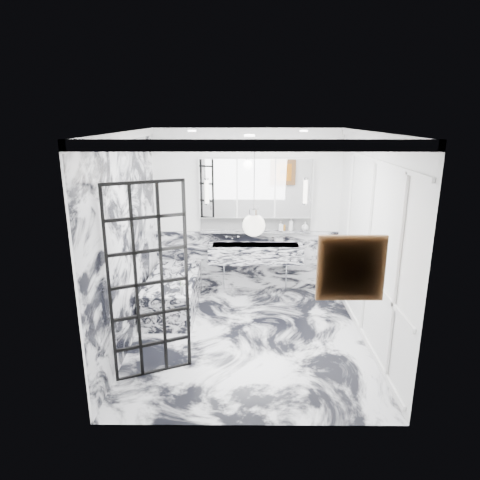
{
  "coord_description": "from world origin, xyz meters",
  "views": [
    {
      "loc": [
        -0.07,
        -5.4,
        2.99
      ],
      "look_at": [
        -0.11,
        0.5,
        1.27
      ],
      "focal_mm": 32.0,
      "sensor_mm": 36.0,
      "label": 1
    }
  ],
  "objects_px": {
    "mirror_cabinet": "(256,188)",
    "bathtub": "(173,293)",
    "crittall_door": "(149,283)",
    "trough_sink": "(256,253)"
  },
  "relations": [
    {
      "from": "trough_sink",
      "to": "mirror_cabinet",
      "type": "height_order",
      "value": "mirror_cabinet"
    },
    {
      "from": "crittall_door",
      "to": "mirror_cabinet",
      "type": "xyz_separation_m",
      "value": [
        1.29,
        2.6,
        0.67
      ]
    },
    {
      "from": "trough_sink",
      "to": "mirror_cabinet",
      "type": "distance_m",
      "value": 1.1
    },
    {
      "from": "trough_sink",
      "to": "bathtub",
      "type": "xyz_separation_m",
      "value": [
        -1.33,
        -0.66,
        -0.45
      ]
    },
    {
      "from": "trough_sink",
      "to": "crittall_door",
      "type": "bearing_deg",
      "value": -117.88
    },
    {
      "from": "trough_sink",
      "to": "bathtub",
      "type": "distance_m",
      "value": 1.55
    },
    {
      "from": "mirror_cabinet",
      "to": "bathtub",
      "type": "height_order",
      "value": "mirror_cabinet"
    },
    {
      "from": "crittall_door",
      "to": "bathtub",
      "type": "distance_m",
      "value": 1.98
    },
    {
      "from": "trough_sink",
      "to": "mirror_cabinet",
      "type": "bearing_deg",
      "value": 90.0
    },
    {
      "from": "crittall_door",
      "to": "trough_sink",
      "type": "height_order",
      "value": "crittall_door"
    }
  ]
}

